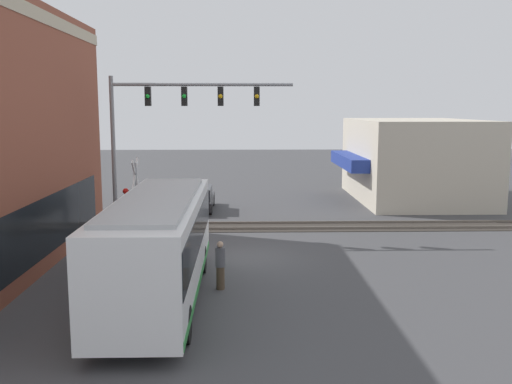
# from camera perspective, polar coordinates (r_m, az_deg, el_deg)

# --- Properties ---
(ground_plane) EXTENTS (120.00, 120.00, 0.00)m
(ground_plane) POSITION_cam_1_polar(r_m,az_deg,el_deg) (23.59, -1.01, -6.56)
(ground_plane) COLOR #424244
(shop_building) EXTENTS (11.21, 8.73, 5.31)m
(shop_building) POSITION_cam_1_polar(r_m,az_deg,el_deg) (39.28, 15.44, 3.12)
(shop_building) COLOR beige
(shop_building) RESTS_ON ground
(city_bus) EXTENTS (10.40, 2.59, 3.37)m
(city_bus) POSITION_cam_1_polar(r_m,az_deg,el_deg) (18.34, -9.72, -5.10)
(city_bus) COLOR white
(city_bus) RESTS_ON ground
(traffic_signal_gantry) EXTENTS (0.42, 8.64, 7.58)m
(traffic_signal_gantry) POSITION_cam_1_polar(r_m,az_deg,el_deg) (27.50, -8.56, 7.62)
(traffic_signal_gantry) COLOR gray
(traffic_signal_gantry) RESTS_ON ground
(crossing_signal) EXTENTS (1.41, 1.18, 3.81)m
(crossing_signal) POSITION_cam_1_polar(r_m,az_deg,el_deg) (26.77, -11.94, 0.08)
(crossing_signal) COLOR gray
(crossing_signal) RESTS_ON ground
(rail_track_near) EXTENTS (2.60, 60.00, 0.15)m
(rail_track_near) POSITION_cam_1_polar(r_m,az_deg,el_deg) (29.42, -1.09, -3.47)
(rail_track_near) COLOR #332D28
(rail_track_near) RESTS_ON ground
(parked_car_black) EXTENTS (4.80, 1.82, 1.42)m
(parked_car_black) POSITION_cam_1_polar(r_m,az_deg,el_deg) (34.22, -5.84, -0.73)
(parked_car_black) COLOR black
(parked_car_black) RESTS_ON ground
(pedestrian_near_bus) EXTENTS (0.34, 0.34, 1.67)m
(pedestrian_near_bus) POSITION_cam_1_polar(r_m,az_deg,el_deg) (19.42, -3.59, -7.29)
(pedestrian_near_bus) COLOR #473828
(pedestrian_near_bus) RESTS_ON ground
(pedestrian_at_crossing) EXTENTS (0.34, 0.34, 1.62)m
(pedestrian_at_crossing) POSITION_cam_1_polar(r_m,az_deg,el_deg) (27.41, -9.82, -2.79)
(pedestrian_at_crossing) COLOR #473828
(pedestrian_at_crossing) RESTS_ON ground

